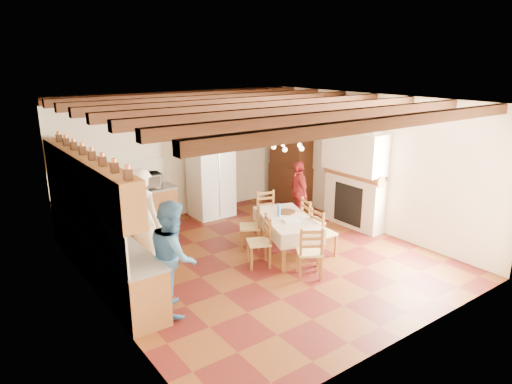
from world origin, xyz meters
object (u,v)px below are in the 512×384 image
at_px(dining_table, 287,221).
at_px(microwave, 147,181).
at_px(chair_end_near, 309,251).
at_px(chair_end_far, 268,214).
at_px(refrigerator, 211,178).
at_px(chair_left_far, 250,226).
at_px(person_man, 145,223).
at_px(hutch, 291,161).
at_px(chair_right_far, 313,220).
at_px(person_woman_blue, 173,256).
at_px(chair_left_near, 259,241).
at_px(person_woman_red, 298,193).
at_px(chair_right_near, 324,232).

height_order(dining_table, microwave, microwave).
relative_size(dining_table, chair_end_near, 1.96).
height_order(chair_end_near, chair_end_far, same).
height_order(refrigerator, chair_end_near, refrigerator).
relative_size(chair_left_far, chair_end_far, 1.00).
relative_size(chair_end_far, microwave, 1.58).
distance_m(refrigerator, person_man, 3.38).
height_order(hutch, chair_end_far, hutch).
relative_size(chair_right_far, microwave, 1.58).
bearing_deg(person_woman_blue, chair_end_near, -78.26).
bearing_deg(person_woman_blue, chair_left_near, -54.88).
bearing_deg(chair_left_near, hutch, 156.14).
bearing_deg(person_man, person_woman_red, -103.83).
bearing_deg(chair_end_near, hutch, -92.23).
relative_size(hutch, chair_end_near, 2.38).
xyz_separation_m(chair_left_far, person_man, (-2.17, 0.07, 0.51)).
distance_m(chair_left_far, person_woman_red, 1.85).
bearing_deg(chair_right_far, hutch, -14.69).
xyz_separation_m(hutch, dining_table, (-2.17, -2.46, -0.48)).
distance_m(chair_left_far, chair_right_near, 1.47).
height_order(chair_end_near, person_man, person_man).
xyz_separation_m(dining_table, person_woman_blue, (-2.73, -0.61, 0.21)).
distance_m(hutch, person_woman_blue, 5.79).
height_order(refrigerator, microwave, refrigerator).
distance_m(refrigerator, chair_right_far, 2.89).
height_order(chair_left_near, chair_right_far, same).
bearing_deg(chair_end_near, person_woman_blue, 23.83).
height_order(dining_table, person_man, person_man).
relative_size(chair_left_far, chair_right_far, 1.00).
bearing_deg(person_woman_blue, person_woman_red, -44.86).
bearing_deg(refrigerator, microwave, 173.17).
xyz_separation_m(hutch, chair_end_far, (-1.88, -1.48, -0.66)).
height_order(person_man, person_woman_red, person_man).
xyz_separation_m(chair_right_near, microwave, (-2.08, 3.53, 0.59)).
bearing_deg(chair_right_near, chair_end_near, 126.11).
xyz_separation_m(hutch, person_woman_blue, (-4.90, -3.08, -0.27)).
distance_m(refrigerator, dining_table, 2.85).
bearing_deg(microwave, chair_left_far, -59.08).
bearing_deg(person_woman_red, chair_right_near, -5.90).
xyz_separation_m(chair_left_near, chair_right_near, (1.29, -0.37, 0.00)).
bearing_deg(microwave, person_man, -108.25).
height_order(chair_left_near, chair_right_near, same).
bearing_deg(hutch, dining_table, -131.08).
height_order(chair_right_near, person_woman_red, person_woman_red).
xyz_separation_m(dining_table, chair_left_near, (-0.79, -0.14, -0.18)).
height_order(refrigerator, chair_left_near, refrigerator).
height_order(chair_left_near, chair_left_far, same).
relative_size(refrigerator, chair_end_far, 1.96).
xyz_separation_m(chair_right_far, microwave, (-2.36, 2.92, 0.59)).
distance_m(chair_end_far, microwave, 2.83).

